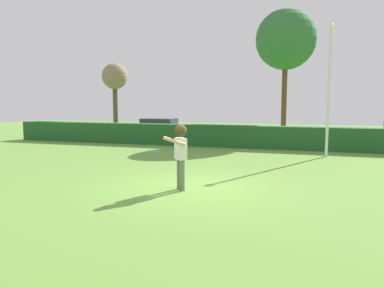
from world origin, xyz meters
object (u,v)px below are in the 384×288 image
maple_tree (286,40)px  lamppost (329,84)px  frisbee (154,151)px  bare_elm_tree (115,78)px  parked_car_blue (159,127)px  person (180,149)px

maple_tree → lamppost: bearing=-72.0°
frisbee → lamppost: 9.83m
frisbee → bare_elm_tree: 18.80m
bare_elm_tree → parked_car_blue: bearing=-14.1°
person → bare_elm_tree: 18.33m
lamppost → person: bearing=-117.4°
frisbee → maple_tree: bearing=82.6°
person → maple_tree: bearing=83.7°
lamppost → maple_tree: 8.20m
frisbee → parked_car_blue: 15.95m
parked_car_blue → bare_elm_tree: bearing=165.9°
lamppost → bare_elm_tree: size_ratio=1.10×
person → bare_elm_tree: size_ratio=0.35×
parked_car_blue → maple_tree: bearing=7.4°
lamppost → bare_elm_tree: lamppost is taller
frisbee → maple_tree: maple_tree is taller
bare_elm_tree → lamppost: bearing=-26.5°
maple_tree → parked_car_blue: bearing=-172.6°
lamppost → maple_tree: maple_tree is taller
lamppost → parked_car_blue: 12.41m
maple_tree → bare_elm_tree: maple_tree is taller
bare_elm_tree → frisbee: bearing=-57.8°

